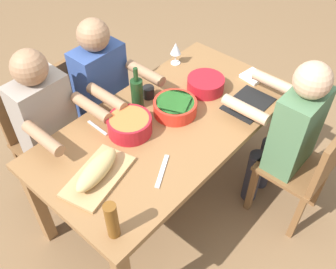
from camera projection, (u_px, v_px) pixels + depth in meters
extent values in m
plane|color=brown|center=(168.00, 194.00, 2.81)|extent=(8.00, 8.00, 0.00)
cube|color=olive|center=(168.00, 124.00, 2.30)|extent=(1.68, 0.88, 0.04)
cube|color=olive|center=(275.00, 129.00, 2.80)|extent=(0.07, 0.07, 0.70)
cube|color=olive|center=(39.00, 205.00, 2.32)|extent=(0.07, 0.07, 0.70)
cube|color=olive|center=(196.00, 88.00, 3.16)|extent=(0.07, 0.07, 0.70)
cube|color=brown|center=(49.00, 144.00, 2.57)|extent=(0.40, 0.40, 0.03)
cube|color=brown|center=(26.00, 109.00, 2.51)|extent=(0.38, 0.04, 0.40)
cube|color=brown|center=(89.00, 164.00, 2.74)|extent=(0.04, 0.04, 0.42)
cube|color=brown|center=(51.00, 192.00, 2.56)|extent=(0.04, 0.04, 0.42)
cube|color=brown|center=(61.00, 142.00, 2.90)|extent=(0.04, 0.04, 0.42)
cube|color=brown|center=(22.00, 167.00, 2.72)|extent=(0.04, 0.04, 0.42)
cylinder|color=#2D2D38|center=(84.00, 174.00, 2.66)|extent=(0.11, 0.11, 0.45)
cylinder|color=#2D2D38|center=(66.00, 187.00, 2.57)|extent=(0.11, 0.11, 0.45)
cube|color=gray|center=(45.00, 117.00, 2.34)|extent=(0.34, 0.20, 0.55)
cylinder|color=#9E7251|center=(91.00, 107.00, 2.22)|extent=(0.07, 0.30, 0.07)
cylinder|color=#9E7251|center=(43.00, 138.00, 2.04)|extent=(0.07, 0.30, 0.07)
sphere|color=#9E7251|center=(29.00, 67.00, 2.08)|extent=(0.21, 0.21, 0.21)
cube|color=brown|center=(294.00, 166.00, 2.43)|extent=(0.40, 0.40, 0.03)
cube|color=brown|center=(331.00, 158.00, 2.19)|extent=(0.38, 0.04, 0.40)
cube|color=brown|center=(252.00, 189.00, 2.58)|extent=(0.04, 0.04, 0.42)
cube|color=brown|center=(277.00, 161.00, 2.76)|extent=(0.04, 0.04, 0.42)
cube|color=brown|center=(297.00, 217.00, 2.42)|extent=(0.04, 0.04, 0.42)
cube|color=brown|center=(320.00, 186.00, 2.60)|extent=(0.04, 0.04, 0.42)
cylinder|color=#2D2D38|center=(253.00, 177.00, 2.64)|extent=(0.11, 0.11, 0.45)
cylinder|color=#2D2D38|center=(265.00, 164.00, 2.72)|extent=(0.11, 0.11, 0.45)
cube|color=#4C724C|center=(296.00, 130.00, 2.26)|extent=(0.34, 0.20, 0.55)
cylinder|color=tan|center=(245.00, 109.00, 2.21)|extent=(0.07, 0.30, 0.07)
cylinder|color=tan|center=(275.00, 83.00, 2.39)|extent=(0.07, 0.30, 0.07)
sphere|color=tan|center=(313.00, 80.00, 2.00)|extent=(0.21, 0.21, 0.21)
cube|color=brown|center=(100.00, 111.00, 2.82)|extent=(0.40, 0.40, 0.03)
cube|color=brown|center=(80.00, 78.00, 2.75)|extent=(0.38, 0.04, 0.40)
cube|color=brown|center=(134.00, 131.00, 2.99)|extent=(0.04, 0.04, 0.42)
cube|color=brown|center=(102.00, 155.00, 2.81)|extent=(0.04, 0.04, 0.42)
cube|color=brown|center=(105.00, 112.00, 3.15)|extent=(0.04, 0.04, 0.42)
cube|color=brown|center=(73.00, 134.00, 2.96)|extent=(0.04, 0.04, 0.42)
cylinder|color=#2D2D38|center=(130.00, 139.00, 2.91)|extent=(0.11, 0.11, 0.45)
cylinder|color=#2D2D38|center=(115.00, 150.00, 2.82)|extent=(0.11, 0.11, 0.45)
cube|color=#334C8C|center=(101.00, 83.00, 2.59)|extent=(0.34, 0.20, 0.55)
cylinder|color=#9E7251|center=(145.00, 73.00, 2.47)|extent=(0.07, 0.30, 0.07)
cylinder|color=#9E7251|center=(107.00, 97.00, 2.28)|extent=(0.07, 0.30, 0.07)
sphere|color=#9E7251|center=(93.00, 35.00, 2.33)|extent=(0.21, 0.21, 0.21)
cylinder|color=#B21923|center=(130.00, 125.00, 2.19)|extent=(0.26, 0.26, 0.11)
cylinder|color=orange|center=(129.00, 121.00, 2.16)|extent=(0.23, 0.23, 0.04)
cylinder|color=#B21923|center=(206.00, 84.00, 2.48)|extent=(0.25, 0.25, 0.09)
cylinder|color=beige|center=(206.00, 81.00, 2.46)|extent=(0.22, 0.22, 0.03)
cylinder|color=red|center=(175.00, 107.00, 2.31)|extent=(0.27, 0.27, 0.09)
cylinder|color=#2D7028|center=(175.00, 104.00, 2.29)|extent=(0.24, 0.24, 0.03)
cube|color=tan|center=(98.00, 177.00, 1.97)|extent=(0.44, 0.31, 0.02)
ellipsoid|color=tan|center=(97.00, 170.00, 1.93)|extent=(0.34, 0.18, 0.09)
cylinder|color=#193819|center=(137.00, 94.00, 2.32)|extent=(0.08, 0.08, 0.20)
cylinder|color=#193819|center=(136.00, 75.00, 2.22)|extent=(0.03, 0.03, 0.09)
cylinder|color=brown|center=(112.00, 220.00, 1.67)|extent=(0.06, 0.06, 0.22)
cylinder|color=silver|center=(175.00, 63.00, 2.73)|extent=(0.07, 0.07, 0.01)
cylinder|color=silver|center=(176.00, 58.00, 2.70)|extent=(0.01, 0.01, 0.07)
cone|color=silver|center=(176.00, 48.00, 2.64)|extent=(0.08, 0.08, 0.08)
cube|color=silver|center=(97.00, 128.00, 2.24)|extent=(0.02, 0.17, 0.01)
cube|color=black|center=(248.00, 104.00, 2.40)|extent=(0.32, 0.23, 0.01)
cylinder|color=black|center=(148.00, 92.00, 2.43)|extent=(0.08, 0.08, 0.08)
cube|color=silver|center=(162.00, 171.00, 2.00)|extent=(0.21, 0.13, 0.01)
cube|color=white|center=(253.00, 76.00, 2.60)|extent=(0.16, 0.16, 0.02)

